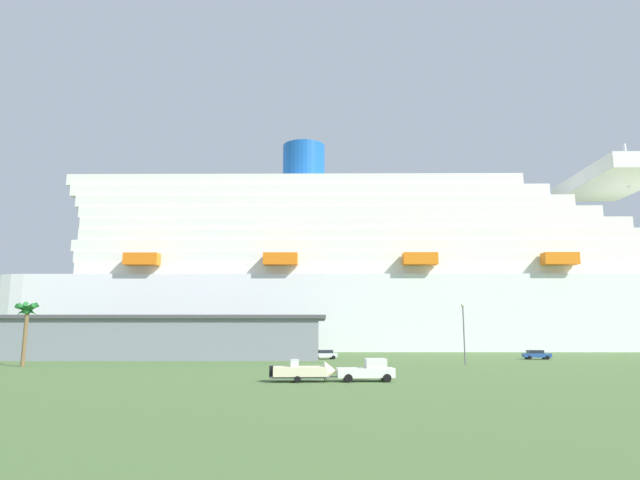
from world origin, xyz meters
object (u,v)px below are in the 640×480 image
at_px(street_lamp, 464,325).
at_px(small_boat_on_trailer, 307,372).
at_px(cruise_ship, 398,281).
at_px(pickup_truck, 368,371).
at_px(palm_tree, 27,314).
at_px(parked_car_silver_sedan, 324,354).
at_px(parked_car_blue_suv, 536,354).

bearing_deg(street_lamp, small_boat_on_trailer, -131.40).
relative_size(cruise_ship, small_boat_on_trailer, 30.78).
xyz_separation_m(pickup_truck, street_lamp, (17.21, 26.05, 4.67)).
relative_size(cruise_ship, pickup_truck, 39.53).
bearing_deg(palm_tree, pickup_truck, -27.06).
bearing_deg(small_boat_on_trailer, palm_tree, 149.31).
distance_m(pickup_truck, small_boat_on_trailer, 5.95).
xyz_separation_m(small_boat_on_trailer, parked_car_silver_sedan, (3.03, 41.75, -0.13)).
bearing_deg(pickup_truck, small_boat_on_trailer, -177.96).
relative_size(palm_tree, parked_car_blue_suv, 1.89).
bearing_deg(parked_car_blue_suv, small_boat_on_trailer, -134.50).
distance_m(cruise_ship, small_boat_on_trailer, 92.08).
bearing_deg(street_lamp, cruise_ship, 89.20).
height_order(parked_car_blue_suv, parked_car_silver_sedan, same).
distance_m(pickup_truck, palm_tree, 51.25).
bearing_deg(small_boat_on_trailer, parked_car_silver_sedan, 85.85).
distance_m(cruise_ship, parked_car_blue_suv, 52.28).
relative_size(street_lamp, parked_car_blue_suv, 1.90).
height_order(small_boat_on_trailer, palm_tree, palm_tree).
relative_size(small_boat_on_trailer, parked_car_silver_sedan, 1.57).
height_order(cruise_ship, palm_tree, cruise_ship).
bearing_deg(small_boat_on_trailer, parked_car_blue_suv, 45.50).
bearing_deg(parked_car_blue_suv, parked_car_silver_sedan, 177.83).
bearing_deg(cruise_ship, palm_tree, -134.75).
relative_size(cruise_ship, street_lamp, 25.15).
relative_size(cruise_ship, parked_car_silver_sedan, 48.34).
bearing_deg(parked_car_blue_suv, palm_tree, -167.86).
xyz_separation_m(palm_tree, parked_car_blue_suv, (79.04, 17.00, -6.30)).
xyz_separation_m(small_boat_on_trailer, palm_tree, (-39.37, 23.36, 6.17)).
xyz_separation_m(palm_tree, street_lamp, (62.53, 2.90, -1.42)).
xyz_separation_m(street_lamp, parked_car_blue_suv, (16.51, 14.09, -4.88)).
bearing_deg(parked_car_blue_suv, pickup_truck, -130.02).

